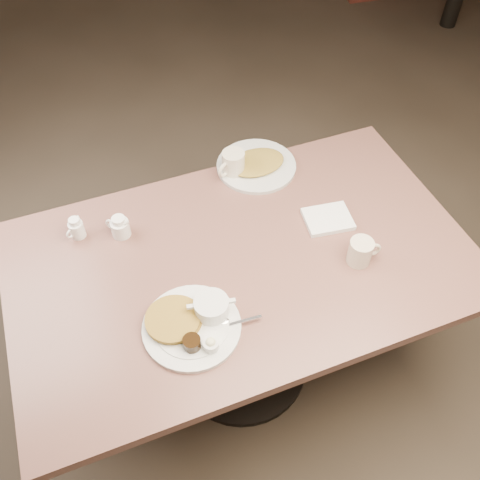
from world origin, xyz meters
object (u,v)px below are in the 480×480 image
object	(u,v)px
main_plate	(193,321)
coffee_mug_near	(361,251)
diner_table	(242,288)
coffee_mug_far	(233,164)
hash_plate	(256,165)
creamer_right	(120,227)
creamer_left	(76,228)

from	to	relation	value
main_plate	coffee_mug_near	world-z (taller)	coffee_mug_near
diner_table	coffee_mug_far	xyz separation A→B (m)	(0.11, 0.39, 0.22)
main_plate	hash_plate	size ratio (longest dim) A/B	1.18
diner_table	coffee_mug_near	bearing A→B (deg)	-22.60
diner_table	coffee_mug_far	distance (m)	0.46
diner_table	main_plate	distance (m)	0.35
main_plate	coffee_mug_near	distance (m)	0.58
diner_table	creamer_right	distance (m)	0.47
main_plate	creamer_left	distance (m)	0.54
creamer_left	hash_plate	xyz separation A→B (m)	(0.69, 0.10, -0.02)
main_plate	creamer_left	xyz separation A→B (m)	(-0.25, 0.47, 0.01)
coffee_mug_far	hash_plate	bearing A→B (deg)	1.85
main_plate	creamer_left	size ratio (longest dim) A/B	4.70
coffee_mug_near	coffee_mug_far	world-z (taller)	coffee_mug_far
creamer_right	coffee_mug_near	bearing A→B (deg)	-29.41
diner_table	main_plate	bearing A→B (deg)	-141.05
diner_table	creamer_right	world-z (taller)	creamer_right
diner_table	coffee_mug_far	size ratio (longest dim) A/B	11.65
coffee_mug_near	creamer_right	size ratio (longest dim) A/B	1.41
creamer_right	hash_plate	distance (m)	0.57
hash_plate	creamer_right	bearing A→B (deg)	-165.39
creamer_left	hash_plate	size ratio (longest dim) A/B	0.25
main_plate	coffee_mug_far	xyz separation A→B (m)	(0.34, 0.57, 0.03)
diner_table	creamer_left	distance (m)	0.60
diner_table	hash_plate	distance (m)	0.48
coffee_mug_near	hash_plate	bearing A→B (deg)	104.62
main_plate	coffee_mug_near	size ratio (longest dim) A/B	3.26
coffee_mug_near	creamer_left	xyz separation A→B (m)	(-0.83, 0.44, -0.01)
coffee_mug_near	creamer_left	distance (m)	0.94
diner_table	main_plate	xyz separation A→B (m)	(-0.23, -0.18, 0.19)
main_plate	creamer_right	world-z (taller)	creamer_right
creamer_left	creamer_right	world-z (taller)	same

